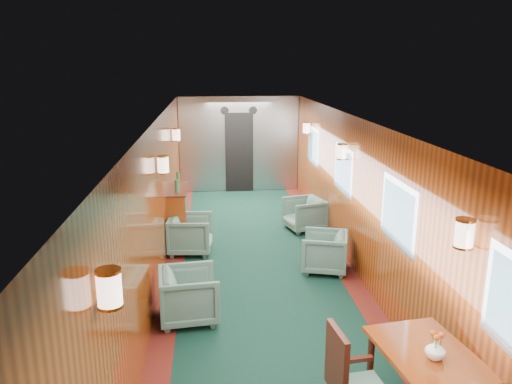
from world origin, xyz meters
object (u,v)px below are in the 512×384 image
(armchair_left_far, at_px, (191,234))
(armchair_right_far, at_px, (304,214))
(side_chair, at_px, (350,381))
(credenza, at_px, (178,215))
(armchair_left_near, at_px, (189,295))
(armchair_right_near, at_px, (324,252))
(dining_table, at_px, (426,364))

(armchair_left_far, distance_m, armchair_right_far, 2.40)
(side_chair, relative_size, credenza, 0.83)
(side_chair, relative_size, armchair_left_near, 1.45)
(side_chair, xyz_separation_m, armchair_left_near, (-1.45, 2.24, -0.24))
(armchair_right_near, bearing_deg, side_chair, 6.38)
(armchair_right_far, bearing_deg, armchair_right_near, -16.87)
(armchair_right_near, bearing_deg, credenza, -107.35)
(side_chair, bearing_deg, armchair_left_near, 116.01)
(credenza, relative_size, armchair_right_near, 1.86)
(armchair_right_far, bearing_deg, credenza, -95.05)
(dining_table, distance_m, credenza, 5.66)
(armchair_left_far, height_order, armchair_right_near, armchair_left_far)
(armchair_left_far, relative_size, armchair_right_near, 1.06)
(armchair_left_far, bearing_deg, armchair_left_near, -173.71)
(side_chair, xyz_separation_m, credenza, (-1.75, 5.16, -0.06))
(dining_table, bearing_deg, armchair_right_far, 82.50)
(credenza, distance_m, armchair_right_near, 2.84)
(armchair_left_far, bearing_deg, dining_table, -149.28)
(armchair_left_near, height_order, armchair_right_near, armchair_left_near)
(armchair_left_near, bearing_deg, armchair_left_far, -4.88)
(armchair_left_far, bearing_deg, side_chair, -156.93)
(armchair_left_near, distance_m, armchair_right_near, 2.47)
(dining_table, relative_size, credenza, 0.89)
(side_chair, relative_size, armchair_left_far, 1.46)
(credenza, distance_m, armchair_right_far, 2.46)
(armchair_right_near, bearing_deg, armchair_right_far, -165.43)
(credenza, bearing_deg, side_chair, -71.31)
(armchair_left_far, xyz_separation_m, armchair_right_near, (2.12, -0.98, -0.02))
(credenza, relative_size, armchair_left_near, 1.74)
(armchair_left_near, relative_size, armchair_right_far, 1.06)
(side_chair, bearing_deg, armchair_right_far, 76.29)
(side_chair, height_order, armchair_right_near, side_chair)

